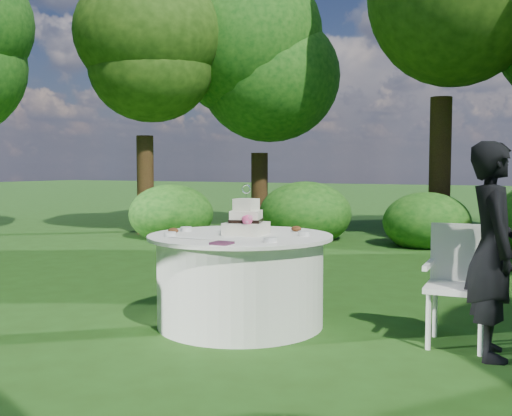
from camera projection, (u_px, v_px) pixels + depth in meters
The scene contains 9 objects.
ground at pixel (240, 324), 5.10m from camera, with size 80.00×80.00×0.00m, color #1D3E10.
napkins at pixel (222, 243), 4.42m from camera, with size 0.14×0.14×0.02m, color #4C203A.
feather_plume at pixel (190, 238), 4.77m from camera, with size 0.48×0.07×0.01m, color white.
guest at pixel (493, 250), 4.19m from camera, with size 0.55×0.36×1.52m, color black.
table at pixel (240, 279), 5.07m from camera, with size 1.56×1.56×0.77m.
cake at pixel (246, 221), 5.05m from camera, with size 0.35×0.35×0.43m.
chair at pixel (459, 275), 4.53m from camera, with size 0.48×0.47×0.90m.
votives at pixel (231, 232), 5.04m from camera, with size 1.17×0.92×0.04m.
petal_cups at pixel (236, 230), 5.21m from camera, with size 0.97×0.72×0.05m.
Camera 1 is at (2.36, -4.43, 1.35)m, focal length 42.00 mm.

